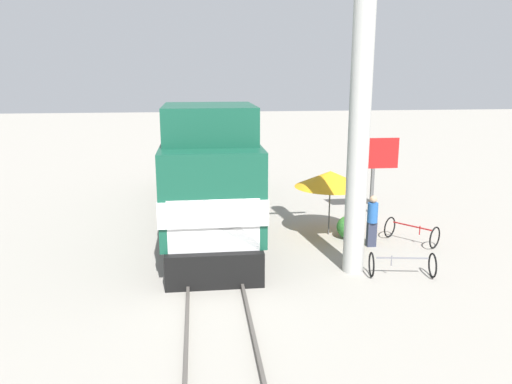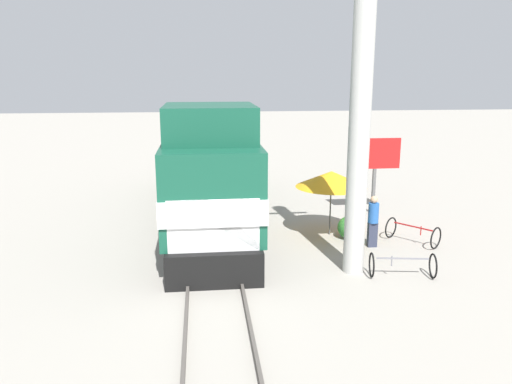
% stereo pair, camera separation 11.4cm
% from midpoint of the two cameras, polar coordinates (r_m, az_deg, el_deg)
% --- Properties ---
extents(ground_plane, '(120.00, 120.00, 0.00)m').
position_cam_midpoint_polar(ground_plane, '(16.76, -5.33, -6.16)').
color(ground_plane, gray).
extents(rail_near, '(0.08, 39.85, 0.15)m').
position_cam_midpoint_polar(rail_near, '(16.74, -7.80, -5.98)').
color(rail_near, '#4C4742').
rests_on(rail_near, ground_plane).
extents(rail_far, '(0.08, 39.85, 0.15)m').
position_cam_midpoint_polar(rail_far, '(16.77, -2.87, -5.84)').
color(rail_far, '#4C4742').
rests_on(rail_far, ground_plane).
extents(locomotive, '(2.91, 14.30, 4.68)m').
position_cam_midpoint_polar(locomotive, '(19.33, -5.71, 2.48)').
color(locomotive, black).
rests_on(locomotive, ground_plane).
extents(utility_pole, '(1.80, 0.59, 9.14)m').
position_cam_midpoint_polar(utility_pole, '(13.91, 11.57, 9.03)').
color(utility_pole, '#B2B2AD').
rests_on(utility_pole, ground_plane).
extents(vendor_umbrella, '(2.50, 2.50, 2.30)m').
position_cam_midpoint_polar(vendor_umbrella, '(17.52, 8.31, 1.49)').
color(vendor_umbrella, '#4C4C4C').
rests_on(vendor_umbrella, ground_plane).
extents(billboard_sign, '(2.03, 0.12, 3.09)m').
position_cam_midpoint_polar(billboard_sign, '(20.59, 13.15, 3.82)').
color(billboard_sign, '#595959').
rests_on(billboard_sign, ground_plane).
extents(shrub_cluster, '(0.79, 0.79, 0.79)m').
position_cam_midpoint_polar(shrub_cluster, '(17.62, 10.29, -3.98)').
color(shrub_cluster, '#2D722D').
rests_on(shrub_cluster, ground_plane).
extents(person_bystander, '(0.34, 0.34, 1.73)m').
position_cam_midpoint_polar(person_bystander, '(16.81, 12.96, -3.02)').
color(person_bystander, '#2D3347').
rests_on(person_bystander, ground_plane).
extents(bicycle, '(1.63, 1.77, 0.74)m').
position_cam_midpoint_polar(bicycle, '(17.68, 17.18, -4.38)').
color(bicycle, black).
rests_on(bicycle, ground_plane).
extents(bicycle_spare, '(1.84, 0.97, 0.71)m').
position_cam_midpoint_polar(bicycle_spare, '(14.72, 16.12, -7.97)').
color(bicycle_spare, black).
rests_on(bicycle_spare, ground_plane).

